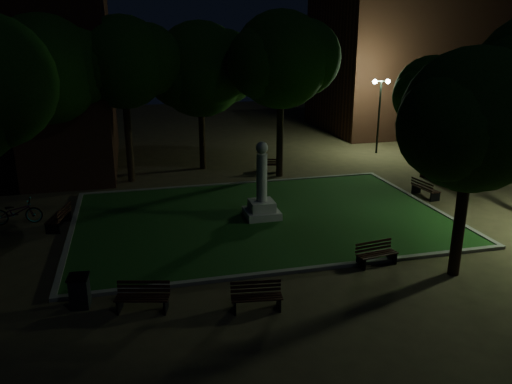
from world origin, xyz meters
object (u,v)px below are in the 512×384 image
(monument, at_px, (262,197))
(bicycle, at_px, (17,212))
(bench_right_side, at_px, (425,189))
(bench_left_side, at_px, (60,218))
(bench_near_right, at_px, (376,254))
(trash_bin, at_px, (80,291))
(bench_far_side, at_px, (269,165))
(bench_near_left, at_px, (256,297))
(bench_west_near, at_px, (143,298))

(monument, height_order, bicycle, monument)
(bench_right_side, distance_m, bicycle, 18.04)
(bench_left_side, relative_size, bench_right_side, 1.05)
(bench_near_right, relative_size, bench_left_side, 0.88)
(bench_near_right, relative_size, trash_bin, 1.53)
(trash_bin, bearing_deg, monument, 39.79)
(bench_left_side, height_order, bench_far_side, bench_left_side)
(bench_left_side, bearing_deg, bench_right_side, 102.44)
(bench_near_left, xyz_separation_m, bench_near_right, (4.58, 1.81, -0.00))
(bench_right_side, xyz_separation_m, bicycle, (-18.02, 0.92, 0.12))
(bench_far_side, bearing_deg, bicycle, 39.12)
(bench_near_right, distance_m, bench_left_side, 12.30)
(bench_far_side, bearing_deg, bench_left_side, 46.14)
(bench_far_side, distance_m, trash_bin, 15.72)
(monument, relative_size, bench_right_side, 2.01)
(monument, relative_size, trash_bin, 3.34)
(bench_near_right, distance_m, bench_right_side, 8.27)
(bench_left_side, bearing_deg, monument, 95.85)
(bench_near_left, xyz_separation_m, bench_right_side, (10.20, 7.88, 0.03))
(bench_near_right, bearing_deg, trash_bin, 174.58)
(bench_near_left, distance_m, bench_near_right, 4.92)
(bench_west_near, xyz_separation_m, bench_left_side, (-3.00, 7.23, 0.03))
(bench_near_right, distance_m, bench_west_near, 7.74)
(bench_near_left, height_order, bench_near_right, bench_near_left)
(monument, bearing_deg, trash_bin, -140.21)
(bench_west_near, bearing_deg, bench_left_side, 126.78)
(bench_right_side, height_order, trash_bin, trash_bin)
(bench_near_right, distance_m, bench_far_side, 12.34)
(bench_near_left, bearing_deg, trash_bin, 171.55)
(bench_west_near, relative_size, trash_bin, 1.63)
(bench_near_left, bearing_deg, bench_right_side, 44.81)
(bench_left_side, bearing_deg, bench_near_left, 50.10)
(bench_left_side, distance_m, bench_far_side, 12.11)
(monument, xyz_separation_m, bench_right_side, (8.22, 0.90, -0.56))
(bench_west_near, distance_m, trash_bin, 1.82)
(monument, relative_size, bench_near_left, 2.17)
(bench_right_side, distance_m, trash_bin, 16.36)
(bench_near_left, height_order, bicycle, bicycle)
(bench_left_side, bearing_deg, bench_far_side, 133.48)
(bench_near_left, xyz_separation_m, bench_west_near, (-3.08, 0.72, 0.01))
(bench_west_near, bearing_deg, bench_near_right, 22.35)
(bench_near_right, distance_m, trash_bin, 9.38)
(bench_west_near, height_order, bench_right_side, bench_right_side)
(bench_far_side, bearing_deg, trash_bin, 69.93)
(monument, height_order, bench_near_left, monument)
(bench_near_left, distance_m, bench_left_side, 10.01)
(trash_bin, bearing_deg, bench_near_right, 2.88)
(bench_near_left, height_order, bench_west_near, bench_west_near)
(bench_right_side, bearing_deg, bench_west_near, 111.10)
(monument, distance_m, bench_left_side, 8.14)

